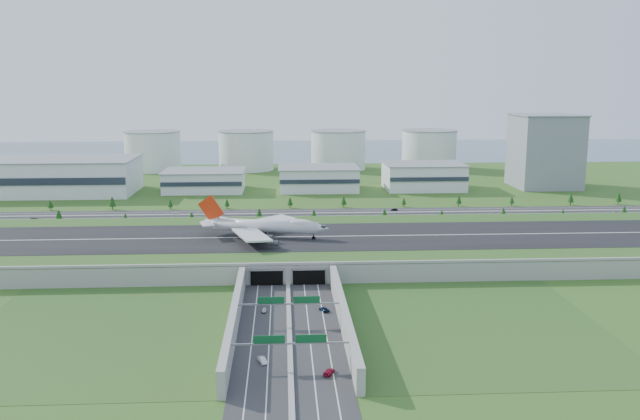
{
  "coord_description": "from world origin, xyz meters",
  "views": [
    {
      "loc": [
        -1.62,
        -313.63,
        81.68
      ],
      "look_at": [
        17.74,
        35.0,
        14.33
      ],
      "focal_mm": 38.0,
      "sensor_mm": 36.0,
      "label": 1
    }
  ],
  "objects": [
    {
      "name": "office_tower",
      "position": [
        200.0,
        195.0,
        27.5
      ],
      "size": [
        46.0,
        46.0,
        55.0
      ],
      "primitive_type": "cube",
      "color": "gray",
      "rests_on": "ground"
    },
    {
      "name": "tree_row",
      "position": [
        28.77,
        93.92,
        4.49
      ],
      "size": [
        507.13,
        48.62,
        8.38
      ],
      "color": "#3D2819",
      "rests_on": "ground"
    },
    {
      "name": "fuel_tank_a",
      "position": [
        -120.0,
        310.0,
        17.5
      ],
      "size": [
        50.0,
        50.0,
        35.0
      ],
      "primitive_type": "cylinder",
      "color": "white",
      "rests_on": "ground"
    },
    {
      "name": "car_3",
      "position": [
        10.81,
        -135.65,
        0.87
      ],
      "size": [
        4.07,
        5.61,
        1.51
      ],
      "primitive_type": "imported",
      "rotation": [
        0.0,
        0.0,
        2.72
      ],
      "color": "maroon",
      "rests_on": "ground"
    },
    {
      "name": "sign_gantry_near",
      "position": [
        0.0,
        -95.04,
        6.95
      ],
      "size": [
        38.7,
        0.7,
        9.8
      ],
      "color": "gray",
      "rests_on": "ground"
    },
    {
      "name": "fuel_tank_b",
      "position": [
        -35.0,
        310.0,
        17.5
      ],
      "size": [
        50.0,
        50.0,
        35.0
      ],
      "primitive_type": "cylinder",
      "color": "white",
      "rests_on": "ground"
    },
    {
      "name": "north_expressway",
      "position": [
        0.0,
        95.0,
        0.06
      ],
      "size": [
        560.0,
        36.0,
        0.12
      ],
      "primitive_type": "cube",
      "color": "#28282B",
      "rests_on": "ground"
    },
    {
      "name": "hangar_mid_b",
      "position": [
        25.0,
        190.0,
        8.5
      ],
      "size": [
        58.0,
        42.0,
        17.0
      ],
      "primitive_type": "cube",
      "color": "silver",
      "rests_on": "ground"
    },
    {
      "name": "hangar_mid_c",
      "position": [
        105.0,
        190.0,
        9.5
      ],
      "size": [
        58.0,
        42.0,
        19.0
      ],
      "primitive_type": "cube",
      "color": "silver",
      "rests_on": "ground"
    },
    {
      "name": "car_5",
      "position": [
        68.76,
        104.18,
        0.81
      ],
      "size": [
        4.33,
        2.02,
        1.37
      ],
      "primitive_type": "imported",
      "rotation": [
        0.0,
        0.0,
        -1.43
      ],
      "color": "black",
      "rests_on": "ground"
    },
    {
      "name": "underpass_road",
      "position": [
        0.0,
        -99.42,
        3.43
      ],
      "size": [
        38.8,
        120.4,
        8.0
      ],
      "color": "#28282B",
      "rests_on": "ground"
    },
    {
      "name": "car_4",
      "position": [
        -149.3,
        88.16,
        0.81
      ],
      "size": [
        4.1,
        1.82,
        1.37
      ],
      "primitive_type": "imported",
      "rotation": [
        0.0,
        0.0,
        1.62
      ],
      "color": "slate",
      "rests_on": "ground"
    },
    {
      "name": "car_6",
      "position": [
        203.68,
        86.25,
        0.86
      ],
      "size": [
        5.69,
        3.34,
        1.48
      ],
      "primitive_type": "imported",
      "rotation": [
        0.0,
        0.0,
        1.74
      ],
      "color": "silver",
      "rests_on": "ground"
    },
    {
      "name": "boeing_747",
      "position": [
        -10.89,
        0.58,
        13.65
      ],
      "size": [
        63.01,
        58.84,
        19.85
      ],
      "rotation": [
        0.0,
        0.0,
        -0.25
      ],
      "color": "silver",
      "rests_on": "airfield_deck"
    },
    {
      "name": "car_2",
      "position": [
        12.64,
        -82.72,
        0.81
      ],
      "size": [
        4.04,
        5.46,
        1.38
      ],
      "primitive_type": "imported",
      "rotation": [
        0.0,
        0.0,
        3.54
      ],
      "color": "#0C1D3D",
      "rests_on": "ground"
    },
    {
      "name": "car_1",
      "position": [
        -8.15,
        -126.73,
        0.92
      ],
      "size": [
        3.34,
        5.14,
        1.6
      ],
      "primitive_type": "imported",
      "rotation": [
        0.0,
        0.0,
        0.37
      ],
      "color": "white",
      "rests_on": "ground"
    },
    {
      "name": "hangar_mid_a",
      "position": [
        -60.0,
        190.0,
        7.5
      ],
      "size": [
        58.0,
        42.0,
        15.0
      ],
      "primitive_type": "cube",
      "color": "silver",
      "rests_on": "ground"
    },
    {
      "name": "airfield_deck",
      "position": [
        0.0,
        -0.09,
        4.12
      ],
      "size": [
        520.0,
        100.0,
        9.2
      ],
      "color": "gray",
      "rests_on": "ground"
    },
    {
      "name": "fuel_tank_c",
      "position": [
        50.0,
        310.0,
        17.5
      ],
      "size": [
        50.0,
        50.0,
        35.0
      ],
      "primitive_type": "cylinder",
      "color": "white",
      "rests_on": "ground"
    },
    {
      "name": "ground",
      "position": [
        0.0,
        0.0,
        0.0
      ],
      "size": [
        1200.0,
        1200.0,
        0.0
      ],
      "primitive_type": "plane",
      "color": "#344F18",
      "rests_on": "ground"
    },
    {
      "name": "hangar_west",
      "position": [
        -170.0,
        185.0,
        12.5
      ],
      "size": [
        120.0,
        60.0,
        25.0
      ],
      "primitive_type": "cube",
      "color": "silver",
      "rests_on": "ground"
    },
    {
      "name": "car_7",
      "position": [
        -68.26,
        100.4,
        0.81
      ],
      "size": [
        5.15,
        3.45,
        1.39
      ],
      "primitive_type": "imported",
      "rotation": [
        0.0,
        0.0,
        -1.92
      ],
      "color": "silver",
      "rests_on": "ground"
    },
    {
      "name": "bay_water",
      "position": [
        0.0,
        480.0,
        0.03
      ],
      "size": [
        1200.0,
        260.0,
        0.06
      ],
      "primitive_type": "cube",
      "color": "#39576D",
      "rests_on": "ground"
    },
    {
      "name": "car_0",
      "position": [
        -8.77,
        -82.5,
        0.82
      ],
      "size": [
        1.84,
        4.16,
        1.39
      ],
      "primitive_type": "imported",
      "rotation": [
        0.0,
        0.0,
        -0.05
      ],
      "color": "silver",
      "rests_on": "ground"
    },
    {
      "name": "fuel_tank_d",
      "position": [
        135.0,
        310.0,
        17.5
      ],
      "size": [
        50.0,
        50.0,
        35.0
      ],
      "primitive_type": "cylinder",
      "color": "white",
      "rests_on": "ground"
    },
    {
      "name": "sign_gantry_far",
      "position": [
        0.0,
        -130.04,
        6.95
      ],
      "size": [
        38.7,
        0.7,
        9.8
      ],
      "color": "gray",
      "rests_on": "ground"
    }
  ]
}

